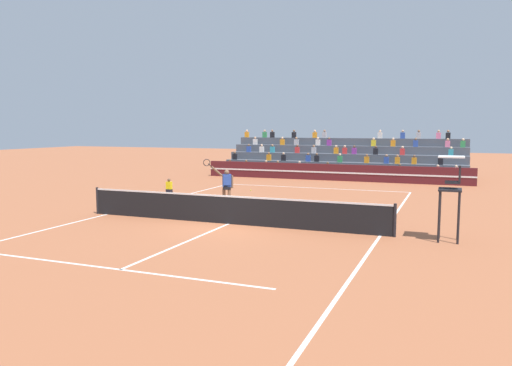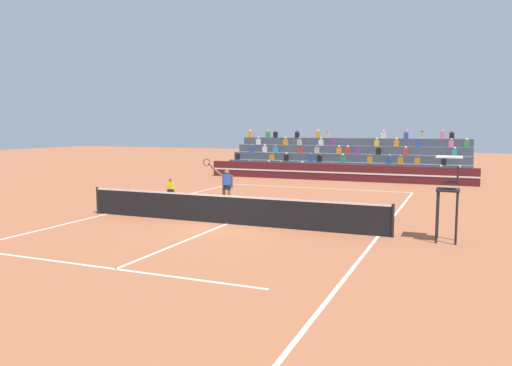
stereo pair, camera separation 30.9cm
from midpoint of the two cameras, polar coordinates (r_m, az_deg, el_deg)
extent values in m
plane|color=#AD603D|center=(18.51, -2.85, -4.69)|extent=(120.00, 120.00, 0.00)
cube|color=white|center=(29.58, 7.08, -0.57)|extent=(11.00, 0.10, 0.01)
cube|color=white|center=(21.42, -16.29, -3.41)|extent=(0.10, 23.80, 0.01)
cube|color=white|center=(16.95, 14.30, -5.90)|extent=(0.10, 23.80, 0.01)
cube|color=white|center=(13.16, -15.10, -9.47)|extent=(8.25, 0.10, 0.01)
cube|color=white|center=(24.39, 3.64, -2.00)|extent=(8.25, 0.10, 0.01)
cube|color=white|center=(18.51, -2.85, -4.68)|extent=(0.10, 12.85, 0.01)
cylinder|color=black|center=(21.62, -17.26, -1.89)|extent=(0.10, 0.10, 1.10)
cylinder|color=black|center=(16.78, 15.87, -4.16)|extent=(0.10, 0.10, 1.10)
cube|color=black|center=(18.43, -2.86, -3.16)|extent=(11.90, 0.02, 1.00)
cube|color=white|center=(18.35, -2.87, -1.53)|extent=(11.90, 0.04, 0.06)
cube|color=#51191E|center=(33.89, 9.14, 1.20)|extent=(18.00, 0.24, 1.10)
cube|color=white|center=(33.77, 9.09, 1.19)|extent=(18.00, 0.02, 0.10)
cube|color=#4C515B|center=(35.15, 9.62, 0.93)|extent=(17.26, 0.95, 0.55)
cube|color=#338C4C|center=(36.11, 3.07, 1.94)|extent=(0.32, 0.22, 0.44)
sphere|color=#9E7051|center=(36.09, 3.07, 2.45)|extent=(0.18, 0.18, 0.18)
cube|color=silver|center=(34.06, 22.45, 1.20)|extent=(0.32, 0.22, 0.44)
sphere|color=beige|center=(34.04, 22.47, 1.74)|extent=(0.18, 0.18, 0.18)
cube|color=yellow|center=(37.01, -0.56, 2.05)|extent=(0.32, 0.22, 0.44)
sphere|color=brown|center=(36.99, -0.56, 2.55)|extent=(0.18, 0.18, 0.18)
cube|color=yellow|center=(35.06, 8.75, 1.74)|extent=(0.32, 0.22, 0.44)
sphere|color=brown|center=(35.04, 8.75, 2.26)|extent=(0.18, 0.18, 0.18)
cube|color=orange|center=(36.43, 1.72, 1.98)|extent=(0.32, 0.22, 0.44)
sphere|color=tan|center=(36.40, 1.72, 2.48)|extent=(0.18, 0.18, 0.18)
cube|color=red|center=(34.08, 20.61, 1.28)|extent=(0.32, 0.22, 0.44)
sphere|color=beige|center=(34.05, 20.63, 1.81)|extent=(0.18, 0.18, 0.18)
cube|color=teal|center=(34.24, 16.66, 1.44)|extent=(0.32, 0.22, 0.44)
sphere|color=brown|center=(34.21, 16.68, 1.97)|extent=(0.18, 0.18, 0.18)
cube|color=#B2B2B7|center=(35.60, 5.55, 1.86)|extent=(0.32, 0.22, 0.44)
sphere|color=beige|center=(35.58, 5.55, 2.37)|extent=(0.18, 0.18, 0.18)
cube|color=orange|center=(37.56, -2.43, 2.11)|extent=(0.32, 0.22, 0.44)
sphere|color=brown|center=(37.53, -2.44, 2.60)|extent=(0.18, 0.18, 0.18)
cube|color=#4C515B|center=(36.05, 9.97, 1.49)|extent=(17.26, 0.95, 1.10)
cube|color=black|center=(36.93, 3.73, 2.89)|extent=(0.32, 0.22, 0.44)
sphere|color=beige|center=(36.92, 3.74, 3.38)|extent=(0.18, 0.18, 0.18)
cube|color=orange|center=(35.17, 16.42, 2.47)|extent=(0.32, 0.22, 0.44)
sphere|color=#9E7051|center=(35.15, 16.43, 2.99)|extent=(0.18, 0.18, 0.18)
cube|color=#338C4C|center=(35.80, 10.13, 2.69)|extent=(0.32, 0.22, 0.44)
sphere|color=beige|center=(35.78, 10.14, 3.20)|extent=(0.18, 0.18, 0.18)
cube|color=orange|center=(35.45, 13.10, 2.59)|extent=(0.32, 0.22, 0.44)
sphere|color=brown|center=(35.43, 13.11, 3.11)|extent=(0.18, 0.18, 0.18)
cube|color=black|center=(38.39, -1.87, 3.03)|extent=(0.32, 0.22, 0.44)
sphere|color=brown|center=(38.37, -1.87, 3.51)|extent=(0.18, 0.18, 0.18)
cube|color=orange|center=(35.07, 18.19, 2.40)|extent=(0.32, 0.22, 0.44)
sphere|color=brown|center=(35.05, 18.20, 2.92)|extent=(0.18, 0.18, 0.18)
cube|color=#2D4CA5|center=(36.37, 6.54, 2.81)|extent=(0.32, 0.22, 0.44)
sphere|color=brown|center=(36.36, 6.54, 3.31)|extent=(0.18, 0.18, 0.18)
cube|color=#2D4CA5|center=(35.25, 15.24, 2.51)|extent=(0.32, 0.22, 0.44)
sphere|color=#9E7051|center=(35.23, 15.26, 3.03)|extent=(0.18, 0.18, 0.18)
cube|color=black|center=(36.20, 7.51, 2.78)|extent=(0.32, 0.22, 0.44)
sphere|color=brown|center=(36.18, 7.52, 3.28)|extent=(0.18, 0.18, 0.18)
cube|color=black|center=(34.98, 20.91, 2.29)|extent=(0.32, 0.22, 0.44)
sphere|color=brown|center=(34.96, 20.93, 2.81)|extent=(0.18, 0.18, 0.18)
cube|color=orange|center=(37.32, 2.05, 2.93)|extent=(0.32, 0.22, 0.44)
sphere|color=brown|center=(37.31, 2.05, 3.42)|extent=(0.18, 0.18, 0.18)
cube|color=#4C515B|center=(36.96, 10.30, 2.03)|extent=(17.26, 0.95, 1.65)
cube|color=teal|center=(35.89, 21.96, 3.22)|extent=(0.32, 0.22, 0.44)
sphere|color=beige|center=(35.88, 21.98, 3.73)|extent=(0.18, 0.18, 0.18)
cube|color=purple|center=(36.54, 11.73, 3.60)|extent=(0.32, 0.22, 0.44)
sphere|color=brown|center=(36.52, 11.74, 4.10)|extent=(0.18, 0.18, 0.18)
cube|color=orange|center=(36.81, 9.71, 3.66)|extent=(0.32, 0.22, 0.44)
sphere|color=beige|center=(36.79, 9.72, 4.15)|extent=(0.18, 0.18, 0.18)
cube|color=#B2B2B7|center=(37.21, 7.20, 3.73)|extent=(0.32, 0.22, 0.44)
sphere|color=#9E7051|center=(37.20, 7.20, 4.22)|extent=(0.18, 0.18, 0.18)
cube|color=teal|center=(38.21, 2.46, 3.84)|extent=(0.32, 0.22, 0.44)
sphere|color=#9E7051|center=(38.19, 2.47, 4.32)|extent=(0.18, 0.18, 0.18)
cube|color=red|center=(36.67, 10.67, 3.63)|extent=(0.32, 0.22, 0.44)
sphere|color=beige|center=(36.66, 10.68, 4.13)|extent=(0.18, 0.18, 0.18)
cube|color=silver|center=(38.52, 1.23, 3.86)|extent=(0.32, 0.22, 0.44)
sphere|color=beige|center=(38.50, 1.24, 4.34)|extent=(0.18, 0.18, 0.18)
cube|color=red|center=(36.06, 16.95, 3.42)|extent=(0.32, 0.22, 0.44)
sphere|color=beige|center=(36.05, 16.97, 3.92)|extent=(0.18, 0.18, 0.18)
cube|color=#2D4CA5|center=(38.92, -0.25, 3.89)|extent=(0.32, 0.22, 0.44)
sphere|color=brown|center=(38.91, -0.25, 4.36)|extent=(0.18, 0.18, 0.18)
cube|color=red|center=(37.57, 5.30, 3.77)|extent=(0.32, 0.22, 0.44)
sphere|color=brown|center=(37.56, 5.31, 4.26)|extent=(0.18, 0.18, 0.18)
cube|color=black|center=(36.28, 14.08, 3.52)|extent=(0.32, 0.22, 0.44)
sphere|color=brown|center=(36.27, 14.10, 4.02)|extent=(0.18, 0.18, 0.18)
cube|color=#4C515B|center=(37.86, 10.61, 2.54)|extent=(17.26, 0.95, 2.20)
cube|color=purple|center=(37.88, 8.93, 4.58)|extent=(0.32, 0.22, 0.44)
sphere|color=brown|center=(37.88, 8.94, 5.06)|extent=(0.18, 0.18, 0.18)
cube|color=orange|center=(38.92, 3.61, 4.69)|extent=(0.32, 0.22, 0.44)
sphere|color=beige|center=(38.91, 3.61, 5.16)|extent=(0.18, 0.18, 0.18)
cube|color=silver|center=(39.72, 0.49, 4.73)|extent=(0.32, 0.22, 0.44)
sphere|color=tan|center=(39.71, 0.49, 5.19)|extent=(0.18, 0.18, 0.18)
cube|color=#2D4CA5|center=(36.92, 18.36, 4.29)|extent=(0.32, 0.22, 0.44)
sphere|color=brown|center=(36.91, 18.37, 4.78)|extent=(0.18, 0.18, 0.18)
cube|color=silver|center=(38.10, 7.67, 4.61)|extent=(0.32, 0.22, 0.44)
sphere|color=beige|center=(38.09, 7.67, 5.09)|extent=(0.18, 0.18, 0.18)
cube|color=orange|center=(37.06, 15.97, 4.37)|extent=(0.32, 0.22, 0.44)
sphere|color=beige|center=(37.05, 15.98, 4.87)|extent=(0.18, 0.18, 0.18)
cube|color=#B2B2B7|center=(38.57, 5.21, 4.66)|extent=(0.32, 0.22, 0.44)
sphere|color=#9E7051|center=(38.56, 5.22, 5.13)|extent=(0.18, 0.18, 0.18)
cube|color=#338C4C|center=(36.82, 23.15, 4.09)|extent=(0.32, 0.22, 0.44)
sphere|color=beige|center=(36.81, 23.18, 4.59)|extent=(0.18, 0.18, 0.18)
cube|color=pink|center=(36.82, 21.64, 4.16)|extent=(0.32, 0.22, 0.44)
sphere|color=tan|center=(36.81, 21.66, 4.66)|extent=(0.18, 0.18, 0.18)
cube|color=yellow|center=(37.25, 13.86, 4.44)|extent=(0.32, 0.22, 0.44)
sphere|color=beige|center=(37.24, 13.87, 4.93)|extent=(0.18, 0.18, 0.18)
cube|color=#4C515B|center=(38.78, 10.91, 3.03)|extent=(17.26, 0.95, 2.75)
cube|color=silver|center=(38.13, 14.57, 5.29)|extent=(0.32, 0.22, 0.44)
sphere|color=beige|center=(38.12, 14.59, 5.77)|extent=(0.18, 0.18, 0.18)
cube|color=black|center=(40.20, 2.46, 5.53)|extent=(0.32, 0.22, 0.44)
sphere|color=#9E7051|center=(40.20, 2.47, 5.99)|extent=(0.18, 0.18, 0.18)
cube|color=black|center=(37.76, 21.69, 5.04)|extent=(0.32, 0.22, 0.44)
sphere|color=#9E7051|center=(37.75, 21.71, 5.52)|extent=(0.18, 0.18, 0.18)
cube|color=#2D4CA5|center=(37.93, 17.00, 5.21)|extent=(0.32, 0.22, 0.44)
sphere|color=tan|center=(37.93, 17.02, 5.69)|extent=(0.18, 0.18, 0.18)
cube|color=orange|center=(39.13, 7.32, 5.46)|extent=(0.32, 0.22, 0.44)
sphere|color=beige|center=(39.13, 7.33, 5.93)|extent=(0.18, 0.18, 0.18)
cube|color=black|center=(39.61, 4.95, 5.50)|extent=(0.32, 0.22, 0.44)
sphere|color=brown|center=(39.61, 4.95, 5.96)|extent=(0.18, 0.18, 0.18)
cube|color=#B2B2B7|center=(37.84, 18.68, 5.15)|extent=(0.32, 0.22, 0.44)
sphere|color=brown|center=(37.84, 18.70, 5.64)|extent=(0.18, 0.18, 0.18)
cube|color=#B2B2B7|center=(38.94, 8.41, 5.44)|extent=(0.32, 0.22, 0.44)
sphere|color=#9E7051|center=(38.94, 8.41, 5.91)|extent=(0.18, 0.18, 0.18)
cube|color=#338C4C|center=(40.43, 1.59, 5.54)|extent=(0.32, 0.22, 0.44)
sphere|color=tan|center=(40.43, 1.59, 5.99)|extent=(0.18, 0.18, 0.18)
cube|color=orange|center=(41.01, -0.46, 5.55)|extent=(0.32, 0.22, 0.44)
sphere|color=beige|center=(41.01, -0.46, 6.00)|extent=(0.18, 0.18, 0.18)
cube|color=pink|center=(37.77, 20.72, 5.07)|extent=(0.32, 0.22, 0.44)
sphere|color=tan|center=(37.77, 20.74, 5.56)|extent=(0.18, 0.18, 0.18)
cylinder|color=black|center=(16.33, 20.47, -3.72)|extent=(0.07, 0.07, 1.60)
cylinder|color=black|center=(16.96, 20.56, -3.36)|extent=(0.07, 0.07, 1.60)
cylinder|color=black|center=(16.32, 22.44, -3.81)|extent=(0.07, 0.07, 1.60)
cylinder|color=black|center=(16.95, 22.45, -3.44)|extent=(0.07, 0.07, 1.60)
cube|color=black|center=(16.52, 21.60, -0.74)|extent=(0.68, 0.76, 0.06)
cube|color=black|center=(16.50, 21.84, 0.04)|extent=(0.44, 0.48, 0.06)
cube|color=black|center=(16.47, 22.57, 0.87)|extent=(0.06, 0.48, 0.52)
cube|color=white|center=(16.44, 21.74, 2.79)|extent=(0.76, 0.84, 0.04)
cube|color=black|center=(27.09, -9.41, -1.12)|extent=(0.28, 0.36, 0.12)
cube|color=black|center=(27.07, -9.42, -0.87)|extent=(0.28, 0.24, 0.18)
cube|color=yellow|center=(27.04, -9.43, -0.26)|extent=(0.30, 0.18, 0.40)
sphere|color=brown|center=(27.01, -9.44, 0.35)|extent=(0.17, 0.17, 0.17)
cylinder|color=brown|center=(21.94, -2.68, -1.76)|extent=(0.14, 0.14, 0.90)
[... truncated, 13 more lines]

